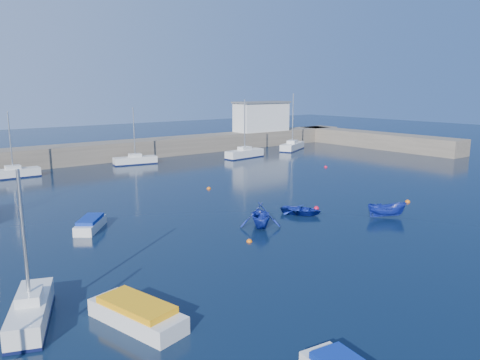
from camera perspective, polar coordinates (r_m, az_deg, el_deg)
ground at (r=32.52m, az=15.13°, el=-7.69°), size 220.00×220.00×0.00m
back_wall at (r=69.48m, az=-16.62°, el=3.28°), size 96.00×4.50×2.60m
right_arm at (r=85.72m, az=15.96°, el=4.74°), size 4.50×32.00×2.60m
harbor_office at (r=84.65m, az=2.62°, el=7.66°), size 10.00×4.00×5.00m
sailboat_1 at (r=23.47m, az=-24.15°, el=-14.33°), size 3.25×5.32×6.97m
sailboat_5 at (r=60.33m, az=-25.91°, el=0.78°), size 5.78×1.68×7.66m
sailboat_6 at (r=65.57m, az=-12.65°, el=2.39°), size 6.00×2.60×7.70m
sailboat_7 at (r=69.89m, az=0.56°, el=3.27°), size 6.64×2.55×8.63m
sailboat_8 at (r=79.22m, az=6.39°, el=4.13°), size 7.21×5.05×9.33m
motorboat_0 at (r=21.95m, az=-12.46°, el=-15.62°), size 2.83×5.13×1.09m
motorboat_1 at (r=36.34m, az=-17.77°, el=-5.13°), size 3.37×3.79×0.93m
dinghy_center at (r=39.10m, az=7.47°, el=-3.67°), size 3.72×4.10×0.70m
dinghy_left at (r=35.18m, az=2.49°, el=-4.30°), size 4.49×4.61×1.85m
dinghy_right at (r=39.61m, az=17.45°, el=-3.52°), size 3.22×2.82×1.21m
buoy_0 at (r=32.11m, az=1.15°, el=-7.54°), size 0.41×0.41×0.41m
buoy_1 at (r=41.17m, az=9.30°, el=-3.46°), size 0.46×0.46×0.46m
buoy_2 at (r=45.56m, az=19.76°, el=-2.56°), size 0.46×0.46×0.46m
buoy_3 at (r=48.54m, az=-3.82°, el=-1.09°), size 0.44×0.44×0.44m
buoy_4 at (r=62.62m, az=10.41°, el=1.54°), size 0.42×0.42×0.42m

